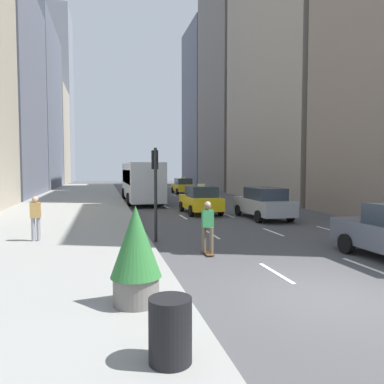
{
  "coord_description": "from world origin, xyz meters",
  "views": [
    {
      "loc": [
        -4.7,
        -7.12,
        2.81
      ],
      "look_at": [
        -0.1,
        12.18,
        1.57
      ],
      "focal_mm": 35.0,
      "sensor_mm": 36.0,
      "label": 1
    }
  ],
  "objects_px": {
    "taxi_lead": "(183,186)",
    "pedestrian_mid_block": "(36,216)",
    "taxi_second": "(200,200)",
    "planter_with_shrub": "(136,254)",
    "city_bus": "(141,181)",
    "sedan_silver_behind": "(263,203)",
    "traffic_light_pole": "(155,179)",
    "trash_can": "(170,330)",
    "skateboarder": "(208,225)"
  },
  "relations": [
    {
      "from": "city_bus",
      "to": "traffic_light_pole",
      "type": "height_order",
      "value": "traffic_light_pole"
    },
    {
      "from": "taxi_second",
      "to": "planter_with_shrub",
      "type": "xyz_separation_m",
      "value": [
        -5.29,
        -15.21,
        0.27
      ]
    },
    {
      "from": "taxi_lead",
      "to": "trash_can",
      "type": "bearing_deg",
      "value": -102.26
    },
    {
      "from": "planter_with_shrub",
      "to": "trash_can",
      "type": "bearing_deg",
      "value": -83.55
    },
    {
      "from": "taxi_second",
      "to": "city_bus",
      "type": "relative_size",
      "value": 0.38
    },
    {
      "from": "trash_can",
      "to": "traffic_light_pole",
      "type": "xyz_separation_m",
      "value": [
        1.08,
        9.33,
        1.81
      ]
    },
    {
      "from": "pedestrian_mid_block",
      "to": "skateboarder",
      "type": "bearing_deg",
      "value": -27.16
    },
    {
      "from": "planter_with_shrub",
      "to": "pedestrian_mid_block",
      "type": "relative_size",
      "value": 1.18
    },
    {
      "from": "city_bus",
      "to": "planter_with_shrub",
      "type": "bearing_deg",
      "value": -95.84
    },
    {
      "from": "taxi_second",
      "to": "city_bus",
      "type": "bearing_deg",
      "value": 107.25
    },
    {
      "from": "taxi_lead",
      "to": "trash_can",
      "type": "distance_m",
      "value": 36.86
    },
    {
      "from": "city_bus",
      "to": "planter_with_shrub",
      "type": "height_order",
      "value": "city_bus"
    },
    {
      "from": "sedan_silver_behind",
      "to": "skateboarder",
      "type": "relative_size",
      "value": 2.74
    },
    {
      "from": "taxi_lead",
      "to": "skateboarder",
      "type": "relative_size",
      "value": 2.52
    },
    {
      "from": "taxi_second",
      "to": "planter_with_shrub",
      "type": "height_order",
      "value": "planter_with_shrub"
    },
    {
      "from": "taxi_second",
      "to": "trash_can",
      "type": "relative_size",
      "value": 4.89
    },
    {
      "from": "trash_can",
      "to": "skateboarder",
      "type": "bearing_deg",
      "value": 70.1
    },
    {
      "from": "skateboarder",
      "to": "pedestrian_mid_block",
      "type": "distance_m",
      "value": 6.44
    },
    {
      "from": "city_bus",
      "to": "planter_with_shrub",
      "type": "distance_m",
      "value": 24.4
    },
    {
      "from": "trash_can",
      "to": "pedestrian_mid_block",
      "type": "xyz_separation_m",
      "value": [
        -3.3,
        9.66,
        0.47
      ]
    },
    {
      "from": "taxi_lead",
      "to": "sedan_silver_behind",
      "type": "distance_m",
      "value": 21.65
    },
    {
      "from": "taxi_lead",
      "to": "trash_can",
      "type": "relative_size",
      "value": 4.89
    },
    {
      "from": "sedan_silver_behind",
      "to": "trash_can",
      "type": "relative_size",
      "value": 5.3
    },
    {
      "from": "taxi_second",
      "to": "trash_can",
      "type": "distance_m",
      "value": 18.26
    },
    {
      "from": "city_bus",
      "to": "traffic_light_pole",
      "type": "xyz_separation_m",
      "value": [
        -1.14,
        -17.27,
        0.62
      ]
    },
    {
      "from": "planter_with_shrub",
      "to": "traffic_light_pole",
      "type": "distance_m",
      "value": 7.24
    },
    {
      "from": "trash_can",
      "to": "pedestrian_mid_block",
      "type": "distance_m",
      "value": 10.22
    },
    {
      "from": "sedan_silver_behind",
      "to": "trash_can",
      "type": "height_order",
      "value": "sedan_silver_behind"
    },
    {
      "from": "skateboarder",
      "to": "traffic_light_pole",
      "type": "xyz_separation_m",
      "value": [
        -1.36,
        2.61,
        1.45
      ]
    },
    {
      "from": "skateboarder",
      "to": "pedestrian_mid_block",
      "type": "height_order",
      "value": "pedestrian_mid_block"
    },
    {
      "from": "skateboarder",
      "to": "planter_with_shrub",
      "type": "distance_m",
      "value": 5.16
    },
    {
      "from": "sedan_silver_behind",
      "to": "planter_with_shrub",
      "type": "xyz_separation_m",
      "value": [
        -8.09,
        -12.03,
        0.26
      ]
    },
    {
      "from": "city_bus",
      "to": "taxi_lead",
      "type": "bearing_deg",
      "value": 59.2
    },
    {
      "from": "pedestrian_mid_block",
      "to": "taxi_lead",
      "type": "bearing_deg",
      "value": 67.11
    },
    {
      "from": "sedan_silver_behind",
      "to": "traffic_light_pole",
      "type": "relative_size",
      "value": 1.33
    },
    {
      "from": "planter_with_shrub",
      "to": "taxi_second",
      "type": "bearing_deg",
      "value": 70.82
    },
    {
      "from": "city_bus",
      "to": "traffic_light_pole",
      "type": "distance_m",
      "value": 17.32
    },
    {
      "from": "pedestrian_mid_block",
      "to": "taxi_second",
      "type": "bearing_deg",
      "value": 43.44
    },
    {
      "from": "planter_with_shrub",
      "to": "city_bus",
      "type": "bearing_deg",
      "value": 84.16
    },
    {
      "from": "taxi_lead",
      "to": "pedestrian_mid_block",
      "type": "relative_size",
      "value": 2.67
    },
    {
      "from": "sedan_silver_behind",
      "to": "trash_can",
      "type": "xyz_separation_m",
      "value": [
        -7.83,
        -14.36,
        -0.3
      ]
    },
    {
      "from": "pedestrian_mid_block",
      "to": "sedan_silver_behind",
      "type": "bearing_deg",
      "value": 22.89
    },
    {
      "from": "taxi_second",
      "to": "sedan_silver_behind",
      "type": "distance_m",
      "value": 4.24
    },
    {
      "from": "city_bus",
      "to": "trash_can",
      "type": "bearing_deg",
      "value": -94.76
    },
    {
      "from": "sedan_silver_behind",
      "to": "pedestrian_mid_block",
      "type": "distance_m",
      "value": 12.08
    },
    {
      "from": "traffic_light_pole",
      "to": "taxi_second",
      "type": "bearing_deg",
      "value": 64.31
    },
    {
      "from": "city_bus",
      "to": "planter_with_shrub",
      "type": "xyz_separation_m",
      "value": [
        -2.48,
        -24.27,
        -0.63
      ]
    },
    {
      "from": "traffic_light_pole",
      "to": "taxi_lead",
      "type": "bearing_deg",
      "value": 75.8
    },
    {
      "from": "skateboarder",
      "to": "traffic_light_pole",
      "type": "relative_size",
      "value": 0.48
    },
    {
      "from": "taxi_lead",
      "to": "trash_can",
      "type": "height_order",
      "value": "taxi_lead"
    }
  ]
}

